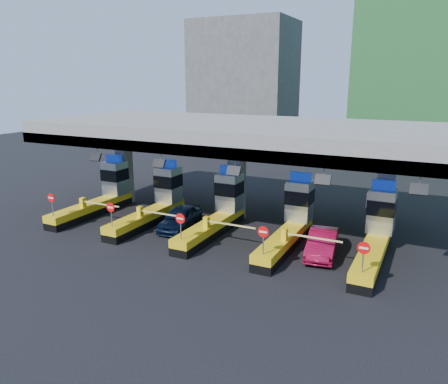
% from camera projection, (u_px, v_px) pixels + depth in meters
% --- Properties ---
extents(ground, '(120.00, 120.00, 0.00)m').
position_uv_depth(ground, '(218.00, 231.00, 29.12)').
color(ground, black).
rests_on(ground, ground).
extents(toll_canopy, '(28.00, 12.09, 7.00)m').
position_uv_depth(toll_canopy, '(236.00, 135.00, 30.08)').
color(toll_canopy, slate).
rests_on(toll_canopy, ground).
extents(toll_lane_far_left, '(4.43, 8.00, 4.16)m').
position_uv_depth(toll_lane_far_left, '(103.00, 193.00, 33.29)').
color(toll_lane_far_left, black).
rests_on(toll_lane_far_left, ground).
extents(toll_lane_left, '(4.43, 8.00, 4.16)m').
position_uv_depth(toll_lane_left, '(157.00, 201.00, 31.15)').
color(toll_lane_left, black).
rests_on(toll_lane_left, ground).
extents(toll_lane_center, '(4.43, 8.00, 4.16)m').
position_uv_depth(toll_lane_center, '(220.00, 210.00, 29.01)').
color(toll_lane_center, black).
rests_on(toll_lane_center, ground).
extents(toll_lane_right, '(4.43, 8.00, 4.16)m').
position_uv_depth(toll_lane_right, '(292.00, 221.00, 26.88)').
color(toll_lane_right, black).
rests_on(toll_lane_right, ground).
extents(toll_lane_far_right, '(4.43, 8.00, 4.16)m').
position_uv_depth(toll_lane_far_right, '(377.00, 233.00, 24.74)').
color(toll_lane_far_right, black).
rests_on(toll_lane_far_right, ground).
extents(bg_building_scaffold, '(18.00, 12.00, 28.00)m').
position_uv_depth(bg_building_scaffold, '(445.00, 40.00, 48.26)').
color(bg_building_scaffold, '#1E5926').
rests_on(bg_building_scaffold, ground).
extents(bg_building_concrete, '(14.00, 10.00, 18.00)m').
position_uv_depth(bg_building_concrete, '(244.00, 85.00, 64.11)').
color(bg_building_concrete, '#4C4C49').
rests_on(bg_building_concrete, ground).
extents(van, '(2.35, 4.66, 1.52)m').
position_uv_depth(van, '(180.00, 218.00, 29.49)').
color(van, black).
rests_on(van, ground).
extents(red_car, '(2.12, 4.60, 1.46)m').
position_uv_depth(red_car, '(322.00, 243.00, 25.04)').
color(red_car, maroon).
rests_on(red_car, ground).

